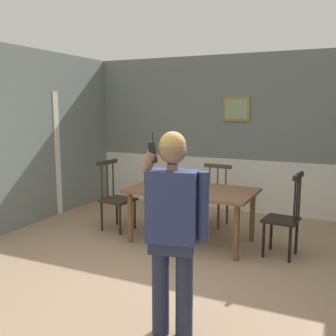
{
  "coord_description": "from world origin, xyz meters",
  "views": [
    {
      "loc": [
        1.73,
        -3.33,
        1.85
      ],
      "look_at": [
        0.2,
        -0.01,
        1.27
      ],
      "focal_mm": 41.43,
      "sensor_mm": 36.0,
      "label": 1
    }
  ],
  "objects_px": {
    "person_figure": "(173,222)",
    "chair_by_doorway": "(284,218)",
    "chair_near_window": "(116,197)",
    "chair_at_table_head": "(213,195)",
    "dining_table": "(192,195)"
  },
  "relations": [
    {
      "from": "chair_by_doorway",
      "to": "chair_at_table_head",
      "type": "xyz_separation_m",
      "value": [
        -1.21,
        0.91,
        -0.03
      ]
    },
    {
      "from": "chair_by_doorway",
      "to": "person_figure",
      "type": "height_order",
      "value": "person_figure"
    },
    {
      "from": "chair_near_window",
      "to": "chair_at_table_head",
      "type": "relative_size",
      "value": 1.11
    },
    {
      "from": "dining_table",
      "to": "chair_near_window",
      "type": "bearing_deg",
      "value": 178.47
    },
    {
      "from": "dining_table",
      "to": "chair_at_table_head",
      "type": "relative_size",
      "value": 1.82
    },
    {
      "from": "chair_by_doorway",
      "to": "person_figure",
      "type": "distance_m",
      "value": 2.24
    },
    {
      "from": "chair_at_table_head",
      "to": "person_figure",
      "type": "height_order",
      "value": "person_figure"
    },
    {
      "from": "dining_table",
      "to": "chair_by_doorway",
      "type": "xyz_separation_m",
      "value": [
        1.24,
        -0.03,
        -0.16
      ]
    },
    {
      "from": "dining_table",
      "to": "chair_by_doorway",
      "type": "bearing_deg",
      "value": -1.5
    },
    {
      "from": "person_figure",
      "to": "chair_by_doorway",
      "type": "bearing_deg",
      "value": -115.94
    },
    {
      "from": "chair_near_window",
      "to": "person_figure",
      "type": "height_order",
      "value": "person_figure"
    },
    {
      "from": "chair_near_window",
      "to": "chair_at_table_head",
      "type": "distance_m",
      "value": 1.52
    },
    {
      "from": "dining_table",
      "to": "chair_near_window",
      "type": "distance_m",
      "value": 1.25
    },
    {
      "from": "dining_table",
      "to": "chair_near_window",
      "type": "xyz_separation_m",
      "value": [
        -1.24,
        0.03,
        -0.16
      ]
    },
    {
      "from": "chair_by_doorway",
      "to": "dining_table",
      "type": "bearing_deg",
      "value": 95.23
    }
  ]
}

